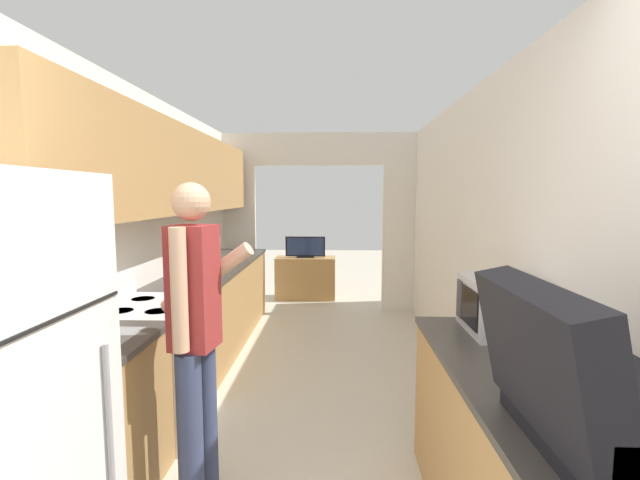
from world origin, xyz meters
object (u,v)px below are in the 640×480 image
Objects in this scene: suitcase at (589,397)px; tv_cabinet at (306,278)px; microwave at (501,305)px; knife at (181,287)px; person at (195,334)px; television at (305,247)px; range_oven at (152,365)px.

tv_cabinet is (-1.21, 5.48, -0.73)m from suitcase.
knife is at bearing 153.83° from microwave.
tv_cabinet is at bearing 5.70° from person.
suitcase is at bearing -98.80° from microwave.
microwave is (0.17, 1.12, -0.02)m from suitcase.
knife is at bearing 132.41° from suitcase.
person reaches higher than television.
microwave is 4.54m from television.
tv_cabinet is (-1.38, 4.36, -0.71)m from microwave.
microwave is (2.19, -0.52, 0.59)m from range_oven.
microwave is 4.63m from tv_cabinet.
person reaches higher than suitcase.
television is 3.34m from knife.
microwave is at bearing -13.33° from range_oven.
knife is at bearing 31.95° from person.
suitcase is at bearing -77.55° from tv_cabinet.
suitcase is (1.46, -0.92, 0.14)m from person.
range_oven is 2.33× the size of microwave.
microwave is at bearing -72.38° from tv_cabinet.
range_oven is 1.09× the size of tv_cabinet.
suitcase reaches higher than knife.
suitcase is at bearing -113.45° from person.
person reaches higher than microwave.
range_oven is 2.67m from suitcase.
television is 1.81× the size of knife.
microwave reaches higher than television.
television is at bearing -90.00° from tv_cabinet.
suitcase is at bearing -77.46° from television.
range_oven is at bearing -102.02° from television.
microwave is 0.47× the size of tv_cabinet.
suitcase is at bearing -39.12° from range_oven.
range_oven is 1.02m from person.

